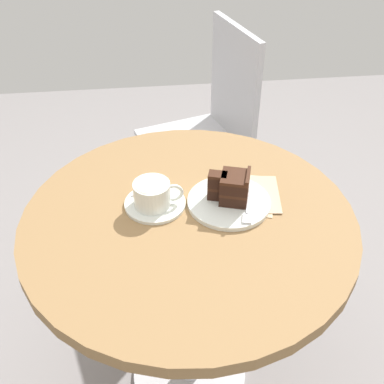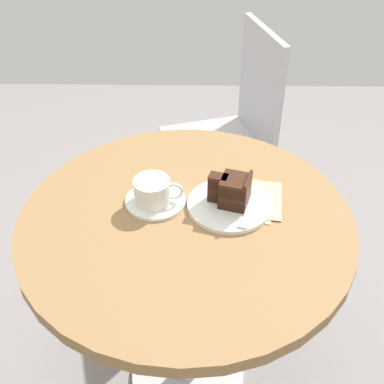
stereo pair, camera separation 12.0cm
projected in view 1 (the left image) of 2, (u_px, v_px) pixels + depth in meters
name	position (u px, v px, depth m)	size (l,w,h in m)	color
ground_plane	(189.00, 376.00, 1.63)	(4.40, 4.40, 0.01)	gray
cafe_table	(189.00, 249.00, 1.25)	(0.83, 0.83, 0.71)	olive
saucer	(155.00, 204.00, 1.22)	(0.16, 0.16, 0.01)	silver
coffee_cup	(153.00, 194.00, 1.19)	(0.12, 0.09, 0.07)	silver
teaspoon	(154.00, 188.00, 1.26)	(0.09, 0.05, 0.00)	silver
cake_plate	(229.00, 202.00, 1.22)	(0.21, 0.21, 0.01)	silver
cake_slice	(232.00, 187.00, 1.20)	(0.11, 0.09, 0.08)	black
fork	(247.00, 209.00, 1.18)	(0.05, 0.14, 0.00)	silver
napkin	(245.00, 194.00, 1.25)	(0.21, 0.21, 0.00)	tan
cafe_chair	(213.00, 121.00, 1.93)	(0.47, 0.47, 0.89)	#BCBCC1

